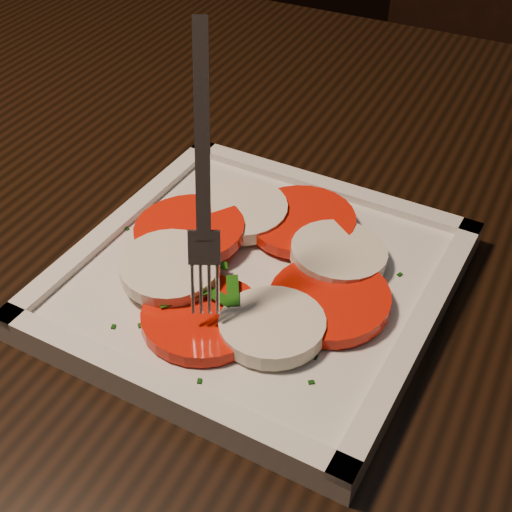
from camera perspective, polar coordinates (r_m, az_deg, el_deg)
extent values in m
cube|color=black|center=(0.59, -2.39, 3.54)|extent=(1.22, 0.83, 0.04)
cylinder|color=black|center=(1.30, -15.96, 4.37)|extent=(0.06, 0.06, 0.71)
cube|color=black|center=(1.21, 13.01, 7.23)|extent=(0.52, 0.52, 0.04)
cylinder|color=black|center=(1.32, 0.64, -1.63)|extent=(0.04, 0.04, 0.41)
cylinder|color=black|center=(1.18, 13.55, -9.76)|extent=(0.04, 0.04, 0.41)
cylinder|color=black|center=(1.55, 9.96, 4.74)|extent=(0.04, 0.04, 0.41)
cube|color=silver|center=(0.49, 0.00, -2.03)|extent=(0.25, 0.25, 0.01)
cylinder|color=red|center=(0.45, -4.23, -4.95)|extent=(0.08, 0.08, 0.01)
cylinder|color=silver|center=(0.44, 1.30, -5.64)|extent=(0.07, 0.07, 0.01)
cylinder|color=red|center=(0.46, 5.90, -3.48)|extent=(0.08, 0.08, 0.01)
cylinder|color=silver|center=(0.49, 6.63, 0.17)|extent=(0.07, 0.07, 0.02)
cylinder|color=red|center=(0.51, 3.66, 2.82)|extent=(0.08, 0.08, 0.01)
cylinder|color=silver|center=(0.52, -1.09, 3.66)|extent=(0.07, 0.07, 0.02)
cylinder|color=red|center=(0.50, -5.35, 2.07)|extent=(0.08, 0.08, 0.01)
cylinder|color=silver|center=(0.47, -6.89, -0.93)|extent=(0.07, 0.07, 0.02)
cube|color=#19500D|center=(0.50, 5.20, 1.95)|extent=(0.03, 0.03, 0.00)
cube|color=#19500D|center=(0.48, 5.17, -0.07)|extent=(0.02, 0.04, 0.00)
cube|color=#19500D|center=(0.45, -5.72, -3.31)|extent=(0.03, 0.03, 0.00)
cube|color=#19500D|center=(0.47, -4.83, -1.35)|extent=(0.03, 0.03, 0.00)
cube|color=#19500D|center=(0.45, -3.55, -2.95)|extent=(0.03, 0.01, 0.00)
cube|color=#19500D|center=(0.45, -1.88, -2.77)|extent=(0.02, 0.03, 0.00)
cube|color=#19500D|center=(0.47, -4.29, -0.81)|extent=(0.03, 0.02, 0.00)
cube|color=#19500D|center=(0.52, -2.62, 3.83)|extent=(0.03, 0.02, 0.00)
cube|color=#19500D|center=(0.48, 7.30, 0.26)|extent=(0.03, 0.03, 0.00)
cube|color=#19500D|center=(0.47, -5.60, -1.26)|extent=(0.03, 0.02, 0.01)
cube|color=#0B3509|center=(0.49, -9.18, -0.59)|extent=(0.00, 0.00, 0.00)
cube|color=#0B3509|center=(0.43, 4.77, -8.05)|extent=(0.00, 0.00, 0.00)
cube|color=#0B3509|center=(0.53, -10.30, 2.17)|extent=(0.00, 0.00, 0.00)
cube|color=#0B3509|center=(0.42, 4.44, -10.04)|extent=(0.00, 0.00, 0.00)
cube|color=#0B3509|center=(0.53, -5.62, 2.61)|extent=(0.00, 0.00, 0.00)
cube|color=#0B3509|center=(0.52, -8.29, 1.84)|extent=(0.00, 0.00, 0.00)
cube|color=#0B3509|center=(0.45, -9.26, -5.52)|extent=(0.00, 0.00, 0.00)
cube|color=#0B3509|center=(0.49, 11.43, -1.46)|extent=(0.00, 0.00, 0.00)
cube|color=#0B3509|center=(0.54, 2.86, 3.59)|extent=(0.00, 0.00, 0.00)
cube|color=#0B3509|center=(0.45, -11.34, -5.57)|extent=(0.00, 0.00, 0.00)
cube|color=#0B3509|center=(0.42, -4.54, -9.95)|extent=(0.00, 0.00, 0.00)
cube|color=#0B3509|center=(0.56, -0.35, 5.36)|extent=(0.00, 0.00, 0.00)
cube|color=#0B3509|center=(0.53, 3.82, 3.33)|extent=(0.00, 0.00, 0.00)
cube|color=#0B3509|center=(0.44, 8.94, -6.34)|extent=(0.00, 0.00, 0.00)
cube|color=#0B3509|center=(0.54, 0.02, 4.18)|extent=(0.00, 0.00, 0.00)
cube|color=#0B3509|center=(0.43, -4.23, -8.00)|extent=(0.00, 0.00, 0.00)
cube|color=#0B3509|center=(0.43, -4.12, -7.95)|extent=(0.00, 0.00, 0.00)
cube|color=#0B3509|center=(0.43, -5.05, -8.35)|extent=(0.00, 0.00, 0.00)
cube|color=#0B3509|center=(0.45, -7.79, -5.98)|extent=(0.00, 0.00, 0.00)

